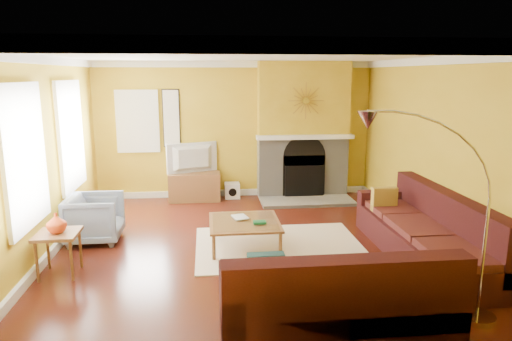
{
  "coord_description": "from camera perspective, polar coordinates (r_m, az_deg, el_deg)",
  "views": [
    {
      "loc": [
        -0.58,
        -6.13,
        2.45
      ],
      "look_at": [
        0.14,
        0.4,
        1.06
      ],
      "focal_mm": 32.0,
      "sensor_mm": 36.0,
      "label": 1
    }
  ],
  "objects": [
    {
      "name": "floor",
      "position": [
        6.63,
        -0.85,
        -9.83
      ],
      "size": [
        5.5,
        6.0,
        0.02
      ],
      "primitive_type": "cube",
      "color": "#5A1F13",
      "rests_on": "ground"
    },
    {
      "name": "ceiling",
      "position": [
        6.16,
        -0.93,
        14.36
      ],
      "size": [
        5.5,
        6.0,
        0.02
      ],
      "primitive_type": "cube",
      "color": "white",
      "rests_on": "ground"
    },
    {
      "name": "wall_back",
      "position": [
        9.22,
        -2.67,
        5.08
      ],
      "size": [
        5.5,
        0.02,
        2.7
      ],
      "primitive_type": "cube",
      "color": "gold",
      "rests_on": "ground"
    },
    {
      "name": "wall_front",
      "position": [
        3.36,
        4.01,
        -7.19
      ],
      "size": [
        5.5,
        0.02,
        2.7
      ],
      "primitive_type": "cube",
      "color": "gold",
      "rests_on": "ground"
    },
    {
      "name": "wall_left",
      "position": [
        6.6,
        -25.5,
        1.18
      ],
      "size": [
        0.02,
        6.0,
        2.7
      ],
      "primitive_type": "cube",
      "color": "gold",
      "rests_on": "ground"
    },
    {
      "name": "wall_right",
      "position": [
        7.07,
        22.0,
        2.12
      ],
      "size": [
        0.02,
        6.0,
        2.7
      ],
      "primitive_type": "cube",
      "color": "gold",
      "rests_on": "ground"
    },
    {
      "name": "baseboard",
      "position": [
        6.61,
        -0.86,
        -9.27
      ],
      "size": [
        5.5,
        6.0,
        0.12
      ],
      "primitive_type": null,
      "color": "white",
      "rests_on": "floor"
    },
    {
      "name": "crown_molding",
      "position": [
        6.16,
        -0.93,
        13.71
      ],
      "size": [
        5.5,
        6.0,
        0.12
      ],
      "primitive_type": null,
      "color": "white",
      "rests_on": "ceiling"
    },
    {
      "name": "window_left_near",
      "position": [
        7.79,
        -22.26,
        4.05
      ],
      "size": [
        0.06,
        1.22,
        1.72
      ],
      "primitive_type": "cube",
      "color": "white",
      "rests_on": "wall_left"
    },
    {
      "name": "window_left_far",
      "position": [
        6.01,
        -27.1,
        1.53
      ],
      "size": [
        0.06,
        1.22,
        1.72
      ],
      "primitive_type": "cube",
      "color": "white",
      "rests_on": "wall_left"
    },
    {
      "name": "window_back",
      "position": [
        9.23,
        -14.58,
        5.97
      ],
      "size": [
        0.82,
        0.06,
        1.22
      ],
      "primitive_type": "cube",
      "color": "white",
      "rests_on": "wall_back"
    },
    {
      "name": "wall_art",
      "position": [
        9.17,
        -10.54,
        6.42
      ],
      "size": [
        0.34,
        0.04,
        1.14
      ],
      "primitive_type": "cube",
      "color": "white",
      "rests_on": "wall_back"
    },
    {
      "name": "fireplace",
      "position": [
        9.2,
        5.87,
        5.01
      ],
      "size": [
        1.8,
        0.4,
        2.7
      ],
      "primitive_type": null,
      "color": "gray",
      "rests_on": "floor"
    },
    {
      "name": "mantel",
      "position": [
        8.98,
        6.17,
        4.2
      ],
      "size": [
        1.92,
        0.22,
        0.08
      ],
      "primitive_type": "cube",
      "color": "white",
      "rests_on": "fireplace"
    },
    {
      "name": "hearth",
      "position": [
        8.93,
        6.43,
        -3.85
      ],
      "size": [
        1.8,
        0.7,
        0.06
      ],
      "primitive_type": "cube",
      "color": "gray",
      "rests_on": "floor"
    },
    {
      "name": "sunburst",
      "position": [
        8.93,
        6.26,
        8.66
      ],
      "size": [
        0.7,
        0.04,
        0.7
      ],
      "primitive_type": null,
      "color": "olive",
      "rests_on": "fireplace"
    },
    {
      "name": "rug",
      "position": [
        6.72,
        2.91,
        -9.39
      ],
      "size": [
        2.4,
        1.8,
        0.02
      ],
      "primitive_type": "cube",
      "color": "beige",
      "rests_on": "floor"
    },
    {
      "name": "sectional_sofa",
      "position": [
        5.82,
        11.35,
        -8.4
      ],
      "size": [
        3.23,
        3.52,
        0.9
      ],
      "primitive_type": null,
      "color": "#3B1315",
      "rests_on": "floor"
    },
    {
      "name": "coffee_table",
      "position": [
        6.63,
        -1.45,
        -7.92
      ],
      "size": [
        1.0,
        1.0,
        0.4
      ],
      "primitive_type": null,
      "color": "white",
      "rests_on": "floor"
    },
    {
      "name": "media_console",
      "position": [
        9.09,
        -7.69,
        -2.01
      ],
      "size": [
        1.0,
        0.45,
        0.55
      ],
      "primitive_type": "cube",
      "color": "brown",
      "rests_on": "floor"
    },
    {
      "name": "tv",
      "position": [
        8.97,
        -7.79,
        1.52
      ],
      "size": [
        1.01,
        0.48,
        0.59
      ],
      "primitive_type": "imported",
      "rotation": [
        0.0,
        0.0,
        3.49
      ],
      "color": "black",
      "rests_on": "media_console"
    },
    {
      "name": "subwoofer",
      "position": [
        9.23,
        -3.0,
        -2.5
      ],
      "size": [
        0.3,
        0.3,
        0.3
      ],
      "primitive_type": "cube",
      "color": "white",
      "rests_on": "floor"
    },
    {
      "name": "armchair",
      "position": [
        7.21,
        -19.49,
        -5.65
      ],
      "size": [
        0.78,
        0.76,
        0.71
      ],
      "primitive_type": "imported",
      "rotation": [
        0.0,
        0.0,
        1.57
      ],
      "color": "gray",
      "rests_on": "floor"
    },
    {
      "name": "side_table",
      "position": [
        6.23,
        -23.38,
        -9.52
      ],
      "size": [
        0.5,
        0.5,
        0.55
      ],
      "primitive_type": null,
      "color": "brown",
      "rests_on": "floor"
    },
    {
      "name": "vase",
      "position": [
        6.1,
        -23.69,
        -6.02
      ],
      "size": [
        0.24,
        0.24,
        0.25
      ],
      "primitive_type": "imported",
      "color": "#E04514",
      "rests_on": "side_table"
    },
    {
      "name": "book",
      "position": [
        6.65,
        -2.83,
        -5.96
      ],
      "size": [
        0.26,
        0.31,
        0.03
      ],
      "primitive_type": "imported",
      "rotation": [
        0.0,
        0.0,
        0.26
      ],
      "color": "white",
      "rests_on": "coffee_table"
    },
    {
      "name": "arc_lamp",
      "position": [
        4.69,
        21.01,
        -6.09
      ],
      "size": [
        1.35,
        0.36,
        2.12
      ],
      "primitive_type": null,
      "color": "silver",
      "rests_on": "floor"
    }
  ]
}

